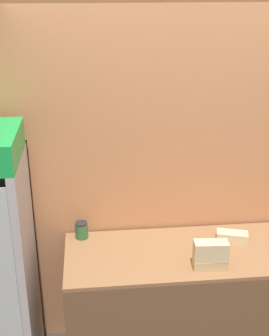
{
  "coord_description": "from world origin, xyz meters",
  "views": [
    {
      "loc": [
        -0.77,
        -1.77,
        2.67
      ],
      "look_at": [
        -0.5,
        0.83,
        1.58
      ],
      "focal_mm": 50.0,
      "sensor_mm": 36.0,
      "label": 1
    }
  ],
  "objects_px": {
    "sandwich_stack_top": "(211,246)",
    "sandwich_flat_left": "(232,236)",
    "sandwich_stack_bottom": "(210,264)",
    "sandwich_stack_middle": "(210,255)",
    "condiment_jar": "(82,230)"
  },
  "relations": [
    {
      "from": "sandwich_stack_bottom",
      "to": "sandwich_stack_middle",
      "type": "xyz_separation_m",
      "value": [
        0.0,
        0.0,
        0.06
      ]
    },
    {
      "from": "sandwich_flat_left",
      "to": "condiment_jar",
      "type": "height_order",
      "value": "condiment_jar"
    },
    {
      "from": "sandwich_stack_bottom",
      "to": "sandwich_stack_middle",
      "type": "relative_size",
      "value": 0.99
    },
    {
      "from": "sandwich_stack_middle",
      "to": "sandwich_flat_left",
      "type": "height_order",
      "value": "sandwich_stack_middle"
    },
    {
      "from": "sandwich_stack_bottom",
      "to": "condiment_jar",
      "type": "bearing_deg",
      "value": 150.62
    },
    {
      "from": "sandwich_stack_top",
      "to": "sandwich_flat_left",
      "type": "distance_m",
      "value": 0.42
    },
    {
      "from": "sandwich_stack_top",
      "to": "condiment_jar",
      "type": "relative_size",
      "value": 1.84
    },
    {
      "from": "sandwich_stack_top",
      "to": "condiment_jar",
      "type": "height_order",
      "value": "sandwich_stack_top"
    },
    {
      "from": "sandwich_flat_left",
      "to": "condiment_jar",
      "type": "distance_m",
      "value": 1.06
    },
    {
      "from": "sandwich_stack_middle",
      "to": "condiment_jar",
      "type": "height_order",
      "value": "sandwich_stack_middle"
    },
    {
      "from": "condiment_jar",
      "to": "sandwich_flat_left",
      "type": "bearing_deg",
      "value": -7.79
    },
    {
      "from": "sandwich_stack_top",
      "to": "sandwich_stack_middle",
      "type": "bearing_deg",
      "value": 0.0
    },
    {
      "from": "sandwich_stack_middle",
      "to": "condiment_jar",
      "type": "bearing_deg",
      "value": 150.62
    },
    {
      "from": "sandwich_stack_middle",
      "to": "condiment_jar",
      "type": "xyz_separation_m",
      "value": [
        -0.81,
        0.46,
        -0.04
      ]
    },
    {
      "from": "sandwich_stack_middle",
      "to": "sandwich_flat_left",
      "type": "distance_m",
      "value": 0.4
    }
  ]
}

